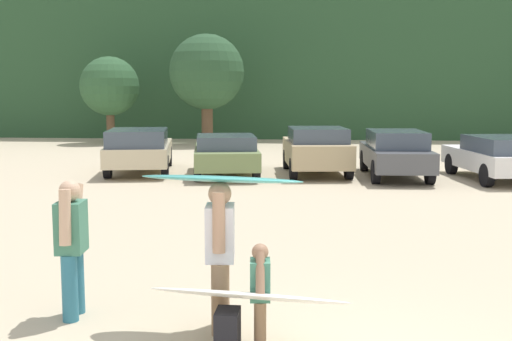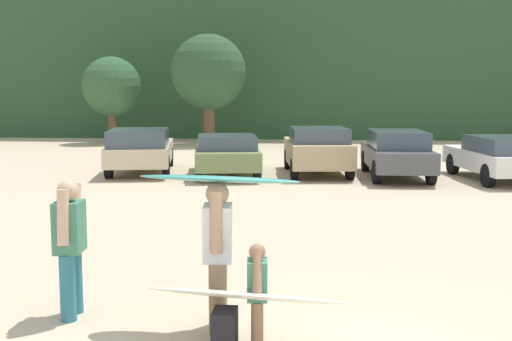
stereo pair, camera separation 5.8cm
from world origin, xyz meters
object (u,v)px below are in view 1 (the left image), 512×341
Objects in this scene: backpack_dropped at (228,332)px; person_companion at (72,240)px; parked_car_olive_green at (226,153)px; person_adult at (220,247)px; surfboard_white at (248,296)px; parked_car_champagne at (139,149)px; surfboard_teal at (220,179)px; parked_car_tan at (316,149)px; parked_car_dark_gray at (395,152)px; person_child at (260,290)px; parked_car_white at (499,156)px.

person_companion is at bearing 155.92° from backpack_dropped.
person_adult is at bearing 178.01° from parked_car_olive_green.
surfboard_white is at bearing 117.82° from person_adult.
person_adult is 0.97m from backpack_dropped.
backpack_dropped is at bearing 23.35° from surfboard_white.
parked_car_champagne is at bearing 71.70° from parked_car_olive_green.
surfboard_teal reaches higher than parked_car_champagne.
surfboard_teal reaches higher than backpack_dropped.
person_companion is (-0.03, -12.83, 0.22)m from parked_car_olive_green.
parked_car_tan is at bearing 86.25° from backpack_dropped.
surfboard_teal is 1.64m from backpack_dropped.
person_child is (-3.04, -13.59, -0.16)m from parked_car_dark_gray.
parked_car_tan is 14.15m from person_child.
surfboard_teal is (4.67, -13.45, 0.91)m from parked_car_champagne.
surfboard_teal reaches higher than surfboard_white.
backpack_dropped is at bearing -172.07° from parked_car_champagne.
surfboard_teal is at bearing 168.54° from parked_car_tan.
person_companion reaches higher than backpack_dropped.
parked_car_tan is 2.52× the size of person_adult.
parked_car_white is 14.22m from surfboard_teal.
parked_car_white is (8.28, -0.41, 0.03)m from parked_car_olive_green.
surfboard_teal reaches higher than parked_car_olive_green.
parked_car_olive_green is 13.16m from surfboard_teal.
parked_car_dark_gray reaches higher than backpack_dropped.
person_adult is 1.82m from person_companion.
parked_car_tan reaches higher than parked_car_champagne.
surfboard_white is (-6.15, -13.23, -0.14)m from parked_car_white.
parked_car_olive_green reaches higher than surfboard_white.
parked_car_white is 10.00× the size of backpack_dropped.
person_adult reaches higher than person_child.
surfboard_white is (-0.12, -0.06, -0.04)m from person_child.
parked_car_dark_gray is at bearing -117.82° from person_companion.
parked_car_white is 14.25m from person_adult.
parked_car_olive_green is (2.91, -0.44, -0.08)m from parked_car_champagne.
person_child reaches higher than backpack_dropped.
parked_car_dark_gray is 13.55m from person_adult.
parked_car_white reaches higher than backpack_dropped.
person_adult reaches higher than parked_car_tan.
person_adult is 0.77m from person_child.
parked_car_champagne is 5.77m from parked_car_tan.
parked_car_champagne is 14.27m from surfboard_teal.
person_companion is (-8.32, -12.41, 0.19)m from parked_car_white.
person_adult reaches higher than parked_car_white.
person_adult is (4.67, -13.53, 0.16)m from parked_car_champagne.
parked_car_champagne is 14.31m from person_adult.
person_companion is 0.85× the size of surfboard_teal.
parked_car_white is 2.68× the size of person_adult.
parked_car_dark_gray is 14.12m from backpack_dropped.
surfboard_teal is (1.79, -0.18, 0.78)m from person_companion.
person_adult reaches higher than person_companion.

